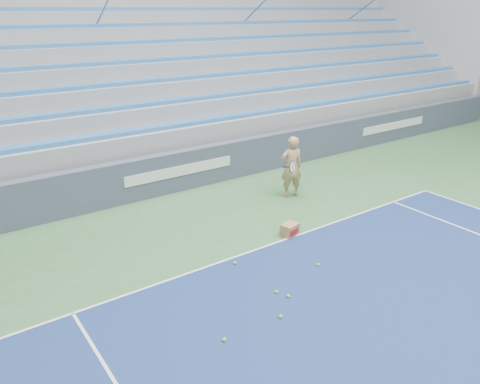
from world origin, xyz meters
name	(u,v)px	position (x,y,z in m)	size (l,w,h in m)	color
sponsor_barrier	(178,171)	(0.00, 15.88, 0.55)	(30.00, 0.32, 1.10)	#3F4860
bleachers	(98,79)	(0.00, 21.60, 2.36)	(31.00, 9.15, 7.30)	#919399
tennis_player	(291,167)	(2.21, 13.76, 0.82)	(0.95, 0.89, 1.64)	tan
ball_box	(290,230)	(0.67, 12.00, 0.14)	(0.43, 0.37, 0.28)	#9E744C
tennis_ball_0	(276,292)	(-1.01, 10.41, 0.03)	(0.07, 0.07, 0.07)	#B9D42B
tennis_ball_1	(235,263)	(-1.03, 11.66, 0.03)	(0.07, 0.07, 0.07)	#B9D42B
tennis_ball_2	(281,317)	(-1.40, 9.83, 0.03)	(0.07, 0.07, 0.07)	#B9D42B
tennis_ball_3	(224,340)	(-2.46, 9.88, 0.03)	(0.07, 0.07, 0.07)	#B9D42B
tennis_ball_4	(289,296)	(-0.92, 10.19, 0.03)	(0.07, 0.07, 0.07)	#B9D42B
tennis_ball_5	(318,265)	(0.25, 10.67, 0.03)	(0.07, 0.07, 0.07)	#B9D42B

